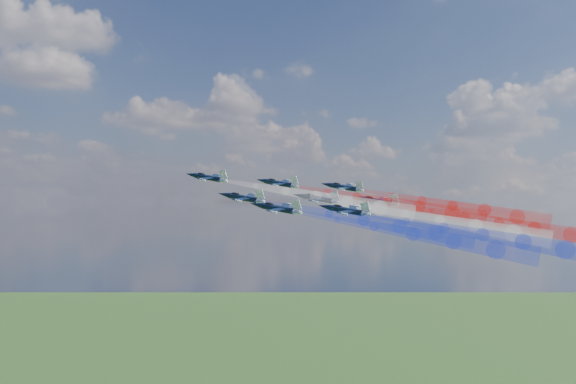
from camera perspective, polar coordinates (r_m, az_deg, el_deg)
jet_lead at (r=166.52m, az=-6.78°, el=1.22°), size 15.04×15.67×6.65m
trail_lead at (r=155.35m, az=2.36°, el=-0.37°), size 31.86×38.53×12.17m
jet_inner_left at (r=151.89m, az=-3.81°, el=-0.50°), size 15.04×15.67×6.65m
trail_inner_left at (r=142.46m, az=6.43°, el=-2.36°), size 31.86×38.53×12.17m
jet_inner_right at (r=170.38m, az=-0.75°, el=0.74°), size 15.04×15.67×6.65m
trail_inner_right at (r=162.03m, az=8.45°, el=-0.83°), size 31.86×38.53×12.17m
jet_outer_left at (r=138.37m, az=-0.86°, el=-1.40°), size 15.04×15.67×6.65m
trail_outer_left at (r=130.67m, az=10.59°, el=-3.48°), size 31.86×38.53×12.17m
jet_center_third at (r=156.01m, az=2.57°, el=-0.58°), size 15.04×15.67×6.65m
trail_center_third at (r=149.56m, az=12.77°, el=-2.35°), size 31.86×38.53×12.17m
jet_outer_right at (r=176.27m, az=4.77°, el=0.40°), size 15.04×15.67×6.65m
trail_outer_right at (r=170.51m, az=13.82°, el=-1.11°), size 31.86×38.53×12.17m
jet_rear_left at (r=143.17m, az=4.99°, el=-1.57°), size 15.04×15.67×6.65m
trail_rear_left at (r=138.21m, az=16.20°, el=-3.51°), size 31.86×38.53×12.17m
jet_rear_right at (r=162.79m, az=7.61°, el=-0.79°), size 15.04×15.67×6.65m
trail_rear_right at (r=158.69m, az=17.47°, el=-2.45°), size 31.86×38.53×12.17m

